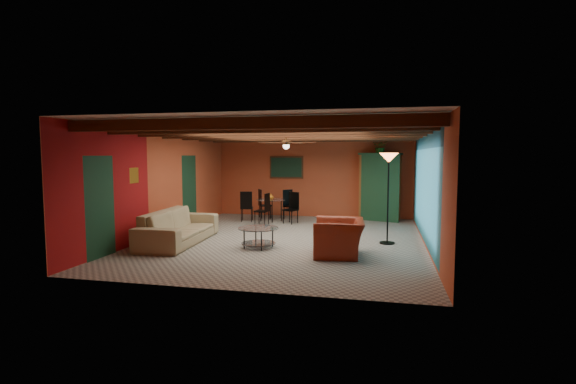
% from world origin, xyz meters
% --- Properties ---
extents(room, '(6.52, 8.01, 2.71)m').
position_xyz_m(room, '(0.00, 0.11, 2.36)').
color(room, gray).
rests_on(room, ground).
extents(sofa, '(1.17, 2.69, 0.77)m').
position_xyz_m(sofa, '(-2.37, -0.94, 0.39)').
color(sofa, '#978561').
rests_on(sofa, ground).
extents(armchair, '(1.10, 1.23, 0.74)m').
position_xyz_m(armchair, '(1.43, -1.35, 0.37)').
color(armchair, maroon).
rests_on(armchair, ground).
extents(coffee_table, '(1.13, 1.13, 0.46)m').
position_xyz_m(coffee_table, '(-0.40, -1.04, 0.23)').
color(coffee_table, white).
rests_on(coffee_table, ground).
extents(dining_table, '(2.42, 2.42, 0.95)m').
position_xyz_m(dining_table, '(-1.11, 2.71, 0.48)').
color(dining_table, silver).
rests_on(dining_table, ground).
extents(armoire, '(1.30, 0.92, 2.07)m').
position_xyz_m(armoire, '(2.20, 3.70, 1.03)').
color(armoire, brown).
rests_on(armoire, ground).
extents(floor_lamp, '(0.51, 0.51, 2.12)m').
position_xyz_m(floor_lamp, '(2.41, 0.04, 1.06)').
color(floor_lamp, black).
rests_on(floor_lamp, ground).
extents(ceiling_fan, '(1.50, 1.50, 0.44)m').
position_xyz_m(ceiling_fan, '(0.00, 0.00, 2.36)').
color(ceiling_fan, '#472614').
rests_on(ceiling_fan, ceiling).
extents(painting, '(1.05, 0.03, 0.65)m').
position_xyz_m(painting, '(-0.90, 3.96, 1.65)').
color(painting, black).
rests_on(painting, wall_back).
extents(potted_plant, '(0.54, 0.49, 0.52)m').
position_xyz_m(potted_plant, '(2.20, 3.70, 2.33)').
color(potted_plant, '#26661E').
rests_on(potted_plant, armoire).
extents(vase, '(0.18, 0.18, 0.18)m').
position_xyz_m(vase, '(-1.11, 2.71, 1.04)').
color(vase, orange).
rests_on(vase, dining_table).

